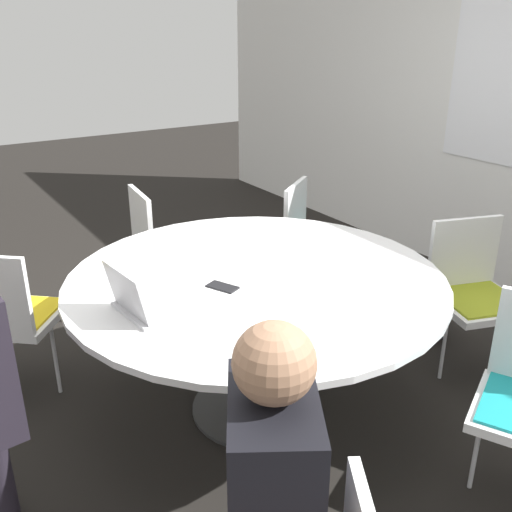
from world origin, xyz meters
name	(u,v)px	position (x,y,z in m)	size (l,w,h in m)	color
ground_plane	(256,408)	(0.00, 0.00, 0.00)	(16.00, 16.00, 0.00)	black
conference_table	(256,300)	(0.00, 0.00, 0.62)	(1.76, 1.76, 0.75)	#333333
chair_3	(474,286)	(0.33, 1.20, 0.52)	(0.54, 0.55, 0.86)	white
chair_4	(313,235)	(-0.78, 0.97, 0.52)	(0.60, 0.60, 0.86)	white
chair_5	(162,240)	(-1.24, 0.07, 0.52)	(0.48, 0.47, 0.86)	white
chair_6	(7,310)	(-0.76, -0.99, 0.52)	(0.61, 0.61, 0.86)	white
person_1	(266,497)	(1.11, -0.69, 0.71)	(0.42, 0.37, 1.21)	black
laptop	(141,302)	(0.06, -0.59, 0.80)	(0.31, 0.27, 0.21)	silver
cell_phone	(222,287)	(0.03, -0.20, 0.75)	(0.16, 0.12, 0.01)	black
handbag	(418,310)	(-0.12, 1.32, 0.14)	(0.36, 0.16, 0.28)	black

